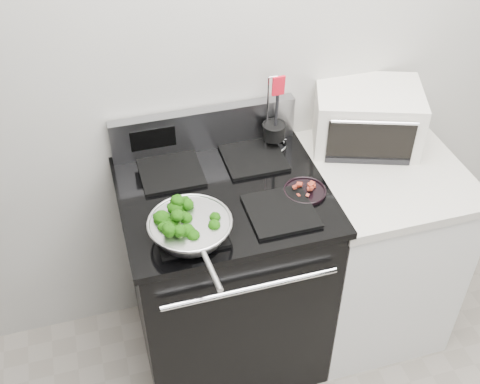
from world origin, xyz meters
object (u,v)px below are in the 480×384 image
object	(u,v)px
utensil_holder	(274,135)
toaster_oven	(367,117)
bacon_plate	(305,189)
skillet	(190,228)
gas_range	(225,274)

from	to	relation	value
utensil_holder	toaster_oven	distance (m)	0.40
bacon_plate	toaster_oven	size ratio (longest dim) A/B	0.32
skillet	utensil_holder	distance (m)	0.62
gas_range	bacon_plate	distance (m)	0.57
gas_range	toaster_oven	world-z (taller)	toaster_oven
skillet	toaster_oven	distance (m)	0.94
gas_range	utensil_holder	xyz separation A→B (m)	(0.27, 0.22, 0.52)
bacon_plate	toaster_oven	distance (m)	0.48
skillet	utensil_holder	xyz separation A→B (m)	(0.45, 0.43, 0.01)
bacon_plate	utensil_holder	xyz separation A→B (m)	(-0.02, 0.31, 0.04)
skillet	utensil_holder	world-z (taller)	utensil_holder
gas_range	skillet	bearing A→B (deg)	-129.41
gas_range	bacon_plate	size ratio (longest dim) A/B	6.92
gas_range	toaster_oven	xyz separation A→B (m)	(0.67, 0.19, 0.56)
bacon_plate	skillet	bearing A→B (deg)	-165.71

